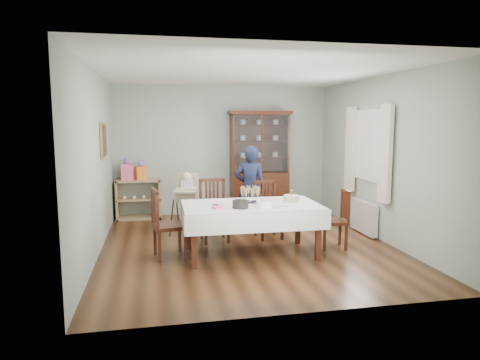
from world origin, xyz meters
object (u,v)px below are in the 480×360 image
object	(u,v)px
champagne_tray	(250,198)
gift_bag_pink	(127,170)
chair_far_right	(268,221)
chair_end_left	(168,237)
birthday_cake	(291,199)
chair_far_left	(215,223)
chair_end_right	(334,231)
high_chair	(187,210)
dining_table	(251,229)
woman	(250,188)
sideboard	(139,199)
gift_bag_orange	(141,171)
china_cabinet	(259,161)

from	to	relation	value
champagne_tray	gift_bag_pink	world-z (taller)	gift_bag_pink
chair_far_right	chair_end_left	distance (m)	1.86
birthday_cake	chair_far_left	bearing A→B (deg)	142.67
champagne_tray	chair_far_left	bearing A→B (deg)	118.27
chair_end_right	high_chair	xyz separation A→B (m)	(-2.17, 1.32, 0.15)
dining_table	chair_end_left	world-z (taller)	chair_end_left
gift_bag_pink	chair_end_right	bearing A→B (deg)	-39.06
chair_end_left	birthday_cake	world-z (taller)	chair_end_left
chair_end_left	woman	xyz separation A→B (m)	(1.50, 1.33, 0.47)
chair_far_right	chair_end_left	world-z (taller)	chair_end_left
chair_end_left	gift_bag_pink	bearing A→B (deg)	5.32
sideboard	gift_bag_orange	size ratio (longest dim) A/B	2.37
high_chair	champagne_tray	xyz separation A→B (m)	(0.83, -1.36, 0.41)
birthday_cake	gift_bag_orange	distance (m)	3.53
chair_far_left	dining_table	bearing A→B (deg)	-68.61
sideboard	chair_far_right	xyz separation A→B (m)	(2.20, -1.89, -0.12)
china_cabinet	chair_end_right	xyz separation A→B (m)	(0.55, -2.64, -0.85)
chair_far_right	gift_bag_orange	world-z (taller)	gift_bag_orange
china_cabinet	chair_end_left	xyz separation A→B (m)	(-1.99, -2.64, -0.82)
china_cabinet	high_chair	world-z (taller)	china_cabinet
chair_end_right	woman	world-z (taller)	woman
chair_end_right	gift_bag_orange	world-z (taller)	gift_bag_orange
dining_table	woman	bearing A→B (deg)	77.98
gift_bag_orange	china_cabinet	bearing A→B (deg)	-0.04
chair_end_left	high_chair	bearing A→B (deg)	-25.49
woman	gift_bag_pink	xyz separation A→B (m)	(-2.21, 1.32, 0.23)
dining_table	china_cabinet	world-z (taller)	china_cabinet
champagne_tray	chair_end_left	bearing A→B (deg)	178.46
woman	birthday_cake	xyz separation A→B (m)	(0.33, -1.37, 0.04)
dining_table	high_chair	distance (m)	1.65
chair_far_left	sideboard	bearing A→B (deg)	119.64
chair_far_left	woman	bearing A→B (deg)	33.74
sideboard	champagne_tray	world-z (taller)	champagne_tray
chair_end_left	woman	size ratio (longest dim) A/B	0.66
dining_table	chair_far_right	distance (m)	1.02
chair_far_right	woman	world-z (taller)	woman
birthday_cake	dining_table	bearing A→B (deg)	-173.87
sideboard	high_chair	distance (m)	1.61
champagne_tray	woman	bearing A→B (deg)	77.56
dining_table	champagne_tray	world-z (taller)	champagne_tray
chair_end_left	gift_bag_pink	size ratio (longest dim) A/B	2.31
dining_table	high_chair	xyz separation A→B (m)	(-0.82, 1.44, 0.04)
woman	high_chair	size ratio (longest dim) A/B	1.42
chair_far_left	gift_bag_orange	distance (m)	2.35
birthday_cake	chair_end_left	bearing A→B (deg)	178.64
chair_end_left	chair_end_right	size ratio (longest dim) A/B	1.11
chair_far_right	gift_bag_pink	bearing A→B (deg)	135.75
chair_far_right	woman	size ratio (longest dim) A/B	0.62
woman	china_cabinet	bearing A→B (deg)	-96.05
champagne_tray	chair_end_right	bearing A→B (deg)	1.54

